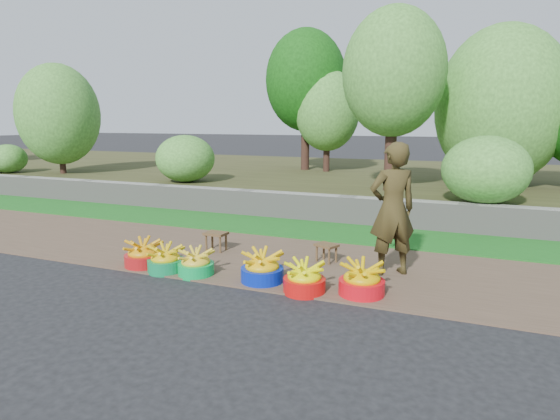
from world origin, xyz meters
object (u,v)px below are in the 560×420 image
at_px(basin_a, 143,255).
at_px(stool_right, 326,248).
at_px(basin_b, 166,260).
at_px(basin_f, 362,281).
at_px(vendor_woman, 392,209).
at_px(basin_e, 304,279).
at_px(basin_d, 262,269).
at_px(stool_left, 216,236).
at_px(basin_c, 196,264).

bearing_deg(basin_a, stool_right, 26.11).
distance_m(basin_b, basin_f, 2.66).
bearing_deg(stool_right, vendor_woman, -10.93).
xyz_separation_m(basin_a, basin_e, (2.42, -0.09, -0.00)).
bearing_deg(basin_f, basin_e, -166.29).
bearing_deg(stool_right, basin_d, -115.13).
relative_size(stool_left, vendor_woman, 0.20).
bearing_deg(basin_a, basin_d, 1.35).
distance_m(basin_d, stool_right, 1.21).
relative_size(basin_a, basin_d, 0.95).
xyz_separation_m(basin_b, stool_right, (1.90, 1.20, 0.07)).
bearing_deg(stool_left, basin_f, -21.65).
bearing_deg(basin_a, basin_e, -2.19).
bearing_deg(stool_left, basin_e, -31.84).
distance_m(basin_a, basin_e, 2.42).
distance_m(basin_a, basin_c, 0.88).
distance_m(basin_f, vendor_woman, 1.15).
relative_size(basin_f, stool_left, 1.57).
xyz_separation_m(basin_d, vendor_woman, (1.45, 0.92, 0.71)).
bearing_deg(basin_e, basin_d, 167.52).
xyz_separation_m(basin_a, basin_c, (0.88, -0.04, -0.01)).
bearing_deg(stool_left, basin_c, -73.39).
bearing_deg(basin_c, vendor_woman, 22.86).
distance_m(basin_d, vendor_woman, 1.85).
bearing_deg(basin_e, basin_a, 177.81).
relative_size(basin_d, vendor_woman, 0.31).
relative_size(basin_c, basin_d, 0.87).
height_order(basin_c, basin_e, basin_e).
height_order(basin_e, vendor_woman, vendor_woman).
height_order(basin_a, basin_d, basin_d).
xyz_separation_m(basin_d, basin_e, (0.61, -0.14, -0.01)).
height_order(basin_e, stool_right, basin_e).
bearing_deg(basin_d, stool_right, 64.87).
xyz_separation_m(basin_f, stool_left, (-2.52, 1.00, 0.07)).
height_order(basin_c, basin_f, basin_f).
height_order(stool_left, stool_right, stool_left).
bearing_deg(basin_e, stool_left, 148.16).
distance_m(basin_c, basin_f, 2.19).
bearing_deg(basin_b, basin_c, 2.43).
bearing_deg(vendor_woman, basin_d, -1.43).
bearing_deg(basin_d, basin_a, -178.65).
distance_m(basin_a, vendor_woman, 3.47).
xyz_separation_m(basin_b, basin_f, (2.65, 0.13, 0.02)).
xyz_separation_m(basin_d, stool_left, (-1.25, 1.02, 0.07)).
bearing_deg(basin_a, basin_f, 1.24).
relative_size(basin_a, vendor_woman, 0.30).
height_order(basin_f, stool_right, basin_f).
bearing_deg(basin_b, basin_f, 2.74).
bearing_deg(stool_left, basin_d, -39.21).
height_order(basin_e, basin_f, basin_f).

